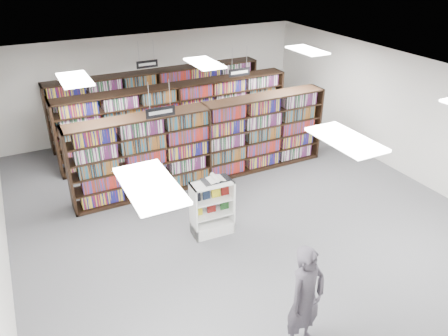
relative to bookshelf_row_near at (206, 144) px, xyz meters
name	(u,v)px	position (x,y,z in m)	size (l,w,h in m)	color
floor	(243,216)	(0.00, -2.00, -1.05)	(12.00, 12.00, 0.00)	#525257
ceiling	(246,83)	(0.00, -2.00, 2.15)	(10.00, 12.00, 0.10)	silver
wall_back	(155,83)	(0.00, 4.00, 0.55)	(10.00, 0.10, 3.20)	silver
wall_right	(409,117)	(5.00, -2.00, 0.55)	(0.10, 12.00, 3.20)	silver
bookshelf_row_near	(206,144)	(0.00, 0.00, 0.00)	(7.00, 0.60, 2.10)	black
bookshelf_row_mid	(178,119)	(0.00, 2.00, 0.00)	(7.00, 0.60, 2.10)	black
bookshelf_row_far	(159,102)	(0.00, 3.70, 0.00)	(7.00, 0.60, 2.10)	black
aisle_sign_left	(160,111)	(-1.50, -1.00, 1.48)	(0.65, 0.02, 0.80)	#B2B2B7
aisle_sign_right	(239,72)	(1.50, 1.00, 1.48)	(0.65, 0.02, 0.80)	#B2B2B7
aisle_sign_center	(147,63)	(-0.50, 3.00, 1.48)	(0.65, 0.02, 0.80)	#B2B2B7
troffer_front_left	(150,185)	(-3.00, -5.00, 2.11)	(0.60, 1.20, 0.04)	white
troffer_front_center	(346,139)	(0.00, -5.00, 2.11)	(0.60, 1.20, 0.04)	white
troffer_back_left	(75,79)	(-3.00, 0.00, 2.11)	(0.60, 1.20, 0.04)	white
troffer_back_center	(204,63)	(0.00, 0.00, 2.11)	(0.60, 1.20, 0.04)	white
troffer_back_right	(307,50)	(3.00, 0.00, 2.11)	(0.60, 1.20, 0.04)	white
endcap_display	(212,215)	(-0.90, -2.22, -0.61)	(0.92, 0.50, 1.26)	silver
open_book	(216,179)	(-0.78, -2.18, 0.24)	(0.61, 0.36, 0.13)	black
shopper	(306,299)	(-0.92, -5.60, -0.12)	(0.68, 0.45, 1.87)	#45414A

